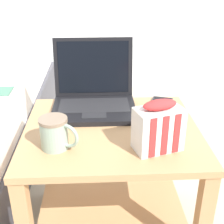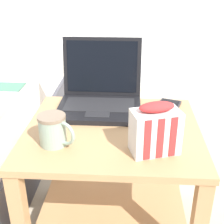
{
  "view_description": "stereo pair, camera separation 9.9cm",
  "coord_description": "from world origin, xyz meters",
  "px_view_note": "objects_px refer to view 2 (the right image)",
  "views": [
    {
      "loc": [
        -0.05,
        -0.93,
        0.99
      ],
      "look_at": [
        0.0,
        -0.04,
        0.56
      ],
      "focal_mm": 50.0,
      "sensor_mm": 36.0,
      "label": 1
    },
    {
      "loc": [
        0.05,
        -0.93,
        0.99
      ],
      "look_at": [
        0.0,
        -0.04,
        0.56
      ],
      "focal_mm": 50.0,
      "sensor_mm": 36.0,
      "label": 2
    }
  ],
  "objects_px": {
    "snack_bag": "(155,130)",
    "laptop": "(100,94)",
    "cell_phone": "(168,107)",
    "mug_front_left": "(53,129)"
  },
  "relations": [
    {
      "from": "mug_front_left",
      "to": "cell_phone",
      "type": "distance_m",
      "value": 0.48
    },
    {
      "from": "mug_front_left",
      "to": "cell_phone",
      "type": "xyz_separation_m",
      "value": [
        0.38,
        0.29,
        -0.05
      ]
    },
    {
      "from": "laptop",
      "to": "snack_bag",
      "type": "relative_size",
      "value": 1.95
    },
    {
      "from": "laptop",
      "to": "cell_phone",
      "type": "bearing_deg",
      "value": -0.69
    },
    {
      "from": "laptop",
      "to": "snack_bag",
      "type": "bearing_deg",
      "value": -58.49
    },
    {
      "from": "cell_phone",
      "to": "laptop",
      "type": "bearing_deg",
      "value": 179.31
    },
    {
      "from": "laptop",
      "to": "mug_front_left",
      "type": "distance_m",
      "value": 0.31
    },
    {
      "from": "snack_bag",
      "to": "cell_phone",
      "type": "height_order",
      "value": "snack_bag"
    },
    {
      "from": "mug_front_left",
      "to": "snack_bag",
      "type": "distance_m",
      "value": 0.31
    },
    {
      "from": "snack_bag",
      "to": "laptop",
      "type": "bearing_deg",
      "value": 121.51
    }
  ]
}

